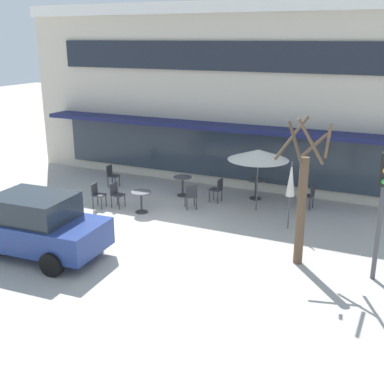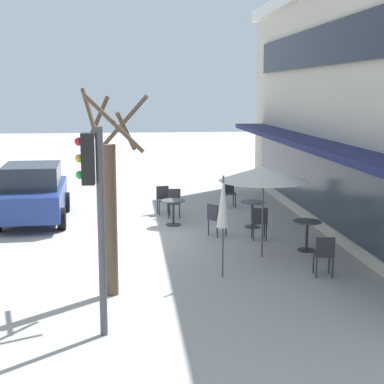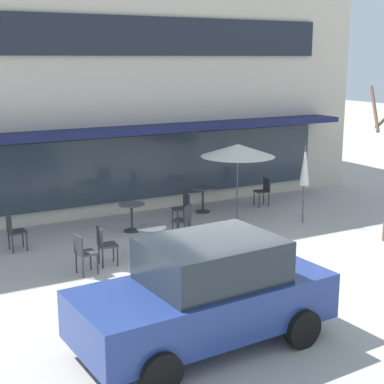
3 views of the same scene
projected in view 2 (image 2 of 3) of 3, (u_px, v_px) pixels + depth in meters
The scene contains 15 objects.
ground_plane at pixel (108, 235), 16.30m from camera, with size 80.00×80.00×0.00m, color #ADA8A0.
cafe_table_near_wall at pixel (252, 210), 17.11m from camera, with size 0.70×0.70×0.76m.
cafe_table_streetside at pixel (307, 231), 14.59m from camera, with size 0.70×0.70×0.76m.
cafe_table_by_tree at pixel (173, 208), 17.35m from camera, with size 0.70×0.70×0.76m.
patio_umbrella_green_folded at pixel (223, 202), 12.32m from camera, with size 0.28×0.28×2.20m.
patio_umbrella_cream_folded at pixel (264, 174), 13.79m from camera, with size 2.10×2.10×2.20m.
cafe_chair_0 at pixel (174, 201), 18.44m from camera, with size 0.44×0.44×0.89m.
cafe_chair_1 at pixel (215, 217), 16.06m from camera, with size 0.56×0.56×0.89m.
cafe_chair_2 at pixel (163, 198), 18.99m from camera, with size 0.44×0.44×0.89m.
cafe_chair_3 at pixel (229, 191), 20.16m from camera, with size 0.42×0.42×0.89m.
cafe_chair_4 at pixel (324, 253), 12.54m from camera, with size 0.45×0.45×0.89m.
cafe_chair_5 at pixel (260, 221), 15.63m from camera, with size 0.43×0.43×0.89m.
parked_sedan at pixel (33, 193), 17.82m from camera, with size 4.29×2.19×1.76m.
street_tree at pixel (111, 203), 11.21m from camera, with size 1.45×1.30×4.00m.
traffic_light_pole at pixel (94, 197), 9.22m from camera, with size 0.26×0.44×3.40m.
Camera 2 is at (16.01, 0.64, 3.95)m, focal length 55.00 mm.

